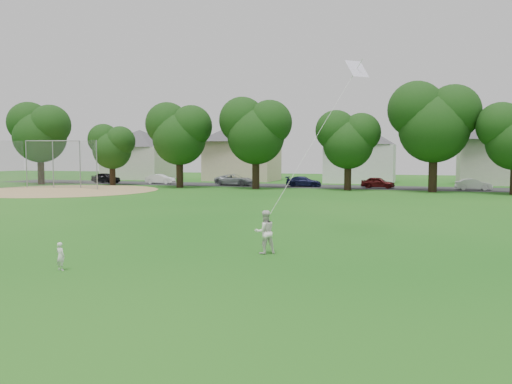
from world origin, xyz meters
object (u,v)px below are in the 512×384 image
(baseball_backstop, at_px, (50,164))
(kite, at_px, (315,139))
(older_boy, at_px, (265,232))
(toddler, at_px, (60,256))

(baseball_backstop, bearing_deg, kite, -36.33)
(kite, bearing_deg, older_boy, -116.82)
(kite, height_order, baseball_backstop, kite)
(toddler, height_order, older_boy, older_boy)
(kite, relative_size, baseball_backstop, 0.73)
(toddler, distance_m, kite, 10.01)
(kite, bearing_deg, toddler, -132.89)
(kite, bearing_deg, baseball_backstop, 143.67)
(kite, distance_m, baseball_backstop, 40.93)
(older_boy, distance_m, kite, 4.34)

